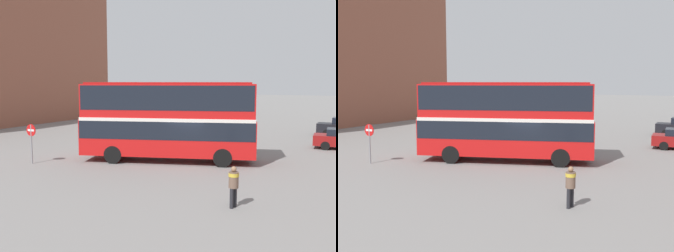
# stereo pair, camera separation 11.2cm
# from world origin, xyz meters

# --- Properties ---
(ground_plane) EXTENTS (240.00, 240.00, 0.00)m
(ground_plane) POSITION_xyz_m (0.00, 0.00, 0.00)
(ground_plane) COLOR gray
(double_decker_bus) EXTENTS (10.45, 5.65, 4.69)m
(double_decker_bus) POSITION_xyz_m (-1.27, 0.05, 2.69)
(double_decker_bus) COLOR red
(double_decker_bus) RESTS_ON ground_plane
(pedestrian_foreground) EXTENTS (0.47, 0.47, 1.59)m
(pedestrian_foreground) POSITION_xyz_m (4.90, -6.57, 0.97)
(pedestrian_foreground) COLOR #232328
(pedestrian_foreground) RESTS_ON ground_plane
(no_entry_sign) EXTENTS (0.69, 0.08, 2.29)m
(no_entry_sign) POSITION_xyz_m (-7.95, -4.17, 1.57)
(no_entry_sign) COLOR gray
(no_entry_sign) RESTS_ON ground_plane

